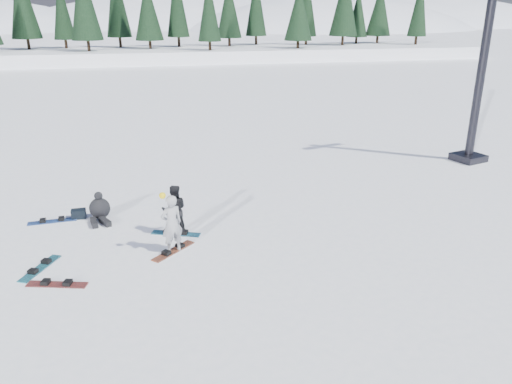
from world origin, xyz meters
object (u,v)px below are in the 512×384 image
Objects in this scene: lift_tower at (479,88)px; gear_bag at (79,214)px; snowboarder_woman at (172,224)px; snowboard_loose_b at (57,285)px; snowboard_loose_a at (40,268)px; snowboard_loose_c at (52,221)px; seated_rider at (100,209)px; snowboarder_man at (174,210)px.

lift_tower is 16.99m from gear_bag.
snowboarder_woman is at bearing -171.57° from lift_tower.
snowboard_loose_a is at bearing 135.73° from snowboard_loose_b.
snowboard_loose_c is (-17.23, -3.18, -3.25)m from lift_tower.
lift_tower is at bearing -43.67° from snowboard_loose_a.
lift_tower reaches higher than seated_rider.
lift_tower is 18.36m from snowboard_loose_b.
snowboarder_man is 1.05× the size of snowboard_loose_b.
snowboard_loose_b is (0.56, -0.97, 0.00)m from snowboard_loose_a.
snowboarder_man is 3.99m from snowboard_loose_a.
snowboarder_woman is at bearing -60.29° from snowboard_loose_a.
snowboarder_man reaches higher than snowboard_loose_a.
snowboarder_woman reaches higher than gear_bag.
seated_rider reaches higher than snowboard_loose_b.
snowboarder_man is (0.15, 1.15, -0.07)m from snowboarder_woman.
snowboarder_woman is 4.79m from snowboard_loose_c.
lift_tower is 15.08m from snowboarder_woman.
gear_bag is 4.30m from snowboard_loose_b.
gear_bag is (-2.86, 3.09, -0.71)m from snowboarder_woman.
snowboarder_man is 3.64m from gear_bag.
gear_bag is at bearing 5.14° from snowboard_loose_c.
snowboarder_woman is 1.17m from snowboarder_man.
snowboarder_man reaches higher than seated_rider.
snowboard_loose_c is (-0.72, 4.17, 0.00)m from snowboard_loose_b.
seated_rider is 0.78m from gear_bag.
snowboarder_woman is at bearing 38.11° from snowboard_loose_b.
lift_tower is 5.35× the size of snowboard_loose_b.
seated_rider is 2.65× the size of gear_bag.
seated_rider is (-2.16, 2.83, -0.50)m from snowboarder_woman.
snowboard_loose_c is at bearing -24.31° from snowboarder_man.
snowboard_loose_a is at bearing -133.30° from seated_rider.
gear_bag is at bearing 14.87° from snowboard_loose_a.
lift_tower reaches higher than snowboard_loose_b.
snowboard_loose_c is at bearing -60.63° from snowboarder_woman.
seated_rider is at bearing -34.91° from snowboarder_man.
lift_tower is 5.35× the size of snowboard_loose_c.
snowboard_loose_a is (-3.50, -0.24, -0.85)m from snowboarder_woman.
snowboarder_man reaches higher than snowboard_loose_c.
lift_tower reaches higher than snowboarder_woman.
gear_bag is 0.83m from snowboard_loose_c.
seated_rider is 3.36m from snowboard_loose_a.
snowboard_loose_b is (-0.79, -4.04, -0.34)m from seated_rider.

